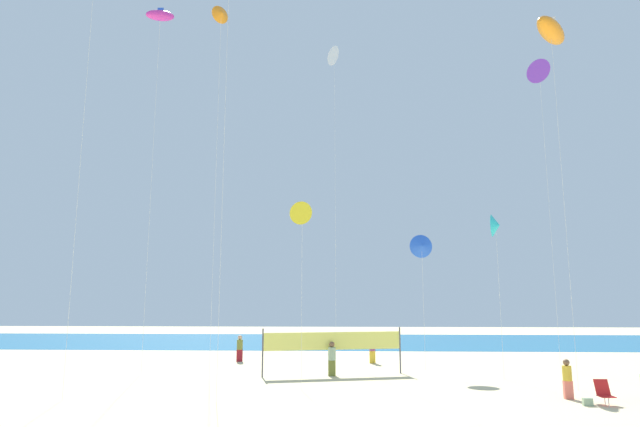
{
  "coord_description": "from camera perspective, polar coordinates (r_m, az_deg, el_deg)",
  "views": [
    {
      "loc": [
        -0.6,
        -18.11,
        3.83
      ],
      "look_at": [
        -1.73,
        6.58,
        7.91
      ],
      "focal_mm": 29.56,
      "sensor_mm": 36.0,
      "label": 1
    }
  ],
  "objects": [
    {
      "name": "beachgoer_mustard_shirt",
      "position": [
        23.84,
        25.21,
        -15.77
      ],
      "size": [
        0.35,
        0.35,
        1.52
      ],
      "rotation": [
        0.0,
        0.0,
        2.39
      ],
      "color": "#EA7260",
      "rests_on": "ground"
    },
    {
      "name": "kite_white_delta",
      "position": [
        39.82,
        1.59,
        16.58
      ],
      "size": [
        1.06,
        1.32,
        22.02
      ],
      "color": "silver",
      "rests_on": "ground"
    },
    {
      "name": "ocean_band",
      "position": [
        51.34,
        3.38,
        -13.62
      ],
      "size": [
        120.0,
        20.0,
        0.01
      ],
      "primitive_type": "cube",
      "color": "#1E6B99",
      "rests_on": "ground"
    },
    {
      "name": "volleyball_net",
      "position": [
        28.26,
        1.43,
        -13.83
      ],
      "size": [
        7.19,
        1.86,
        2.4
      ],
      "color": "#4C4C51",
      "rests_on": "ground"
    },
    {
      "name": "kite_orange_inflatable",
      "position": [
        28.96,
        23.72,
        17.65
      ],
      "size": [
        2.41,
        2.59,
        17.33
      ],
      "color": "silver",
      "rests_on": "ground"
    },
    {
      "name": "kite_cyan_delta",
      "position": [
        28.5,
        18.5,
        -1.25
      ],
      "size": [
        0.81,
        1.23,
        8.21
      ],
      "color": "silver",
      "rests_on": "ground"
    },
    {
      "name": "kite_blue_delta",
      "position": [
        31.08,
        10.95,
        -3.49
      ],
      "size": [
        1.37,
        0.5,
        7.59
      ],
      "color": "silver",
      "rests_on": "ground"
    },
    {
      "name": "beach_handbag",
      "position": [
        22.77,
        26.99,
        -17.72
      ],
      "size": [
        0.34,
        0.17,
        0.28
      ],
      "primitive_type": "cube",
      "color": "#99B28C",
      "rests_on": "ground"
    },
    {
      "name": "beachgoer_plum_shirt",
      "position": [
        33.68,
        5.68,
        -14.36
      ],
      "size": [
        0.37,
        0.37,
        1.63
      ],
      "rotation": [
        0.0,
        0.0,
        0.67
      ],
      "color": "gold",
      "rests_on": "ground"
    },
    {
      "name": "beachgoer_olive_shirt",
      "position": [
        34.78,
        -8.68,
        -14.14
      ],
      "size": [
        0.37,
        0.37,
        1.63
      ],
      "rotation": [
        0.0,
        0.0,
        0.99
      ],
      "color": "maroon",
      "rests_on": "ground"
    },
    {
      "name": "beachgoer_sage_shirt",
      "position": [
        28.07,
        1.3,
        -15.32
      ],
      "size": [
        0.39,
        0.39,
        1.72
      ],
      "rotation": [
        0.0,
        0.0,
        4.32
      ],
      "color": "olive",
      "rests_on": "ground"
    },
    {
      "name": "kite_yellow_delta",
      "position": [
        23.93,
        -1.94,
        -0.04
      ],
      "size": [
        1.13,
        0.65,
        8.24
      ],
      "color": "silver",
      "rests_on": "ground"
    },
    {
      "name": "kite_violet_delta",
      "position": [
        35.94,
        22.67,
        13.94
      ],
      "size": [
        1.25,
        1.3,
        18.4
      ],
      "color": "silver",
      "rests_on": "ground"
    },
    {
      "name": "folding_beach_chair",
      "position": [
        23.23,
        28.39,
        -16.61
      ],
      "size": [
        0.52,
        0.65,
        0.89
      ],
      "rotation": [
        0.0,
        0.0,
        -0.27
      ],
      "color": "red",
      "rests_on": "ground"
    },
    {
      "name": "kite_magenta_inflatable",
      "position": [
        34.53,
        -16.91,
        19.76
      ],
      "size": [
        1.81,
        1.73,
        20.98
      ],
      "color": "silver",
      "rests_on": "ground"
    },
    {
      "name": "ground_plane",
      "position": [
        18.52,
        4.76,
        -21.27
      ],
      "size": [
        120.0,
        120.0,
        0.0
      ],
      "primitive_type": "plane",
      "color": "beige"
    },
    {
      "name": "kite_orange_delta",
      "position": [
        31.56,
        -10.65,
        20.35
      ],
      "size": [
        0.94,
        0.91,
        19.99
      ],
      "color": "silver",
      "rests_on": "ground"
    }
  ]
}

